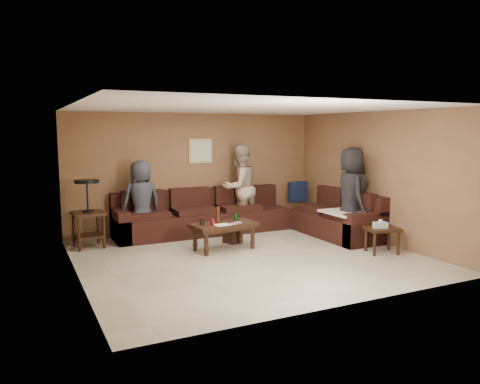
{
  "coord_description": "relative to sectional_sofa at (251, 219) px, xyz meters",
  "views": [
    {
      "loc": [
        -3.5,
        -6.9,
        2.13
      ],
      "look_at": [
        0.25,
        0.85,
        1.0
      ],
      "focal_mm": 35.0,
      "sensor_mm": 36.0,
      "label": 1
    }
  ],
  "objects": [
    {
      "name": "side_table_right",
      "position": [
        1.4,
        -2.31,
        0.07
      ],
      "size": [
        0.65,
        0.58,
        0.6
      ],
      "rotation": [
        0.0,
        0.0,
        -0.28
      ],
      "color": "black",
      "rests_on": "ground"
    },
    {
      "name": "sectional_sofa",
      "position": [
        0.0,
        0.0,
        0.0
      ],
      "size": [
        4.65,
        2.9,
        0.97
      ],
      "color": "black",
      "rests_on": "ground"
    },
    {
      "name": "person_left",
      "position": [
        -2.14,
        0.47,
        0.46
      ],
      "size": [
        0.83,
        0.6,
        1.58
      ],
      "primitive_type": "imported",
      "rotation": [
        0.0,
        0.0,
        3.28
      ],
      "color": "#2D323E",
      "rests_on": "ground"
    },
    {
      "name": "person_right",
      "position": [
        1.49,
        -1.33,
        0.59
      ],
      "size": [
        0.82,
        1.02,
        1.82
      ],
      "primitive_type": "imported",
      "rotation": [
        0.0,
        0.0,
        1.27
      ],
      "color": "black",
      "rests_on": "ground"
    },
    {
      "name": "room",
      "position": [
        -0.81,
        -1.52,
        1.34
      ],
      "size": [
        5.6,
        5.5,
        2.5
      ],
      "color": "#B7B19B",
      "rests_on": "ground"
    },
    {
      "name": "waste_bin",
      "position": [
        -0.63,
        -0.47,
        -0.16
      ],
      "size": [
        0.36,
        0.36,
        0.33
      ],
      "primitive_type": "cube",
      "rotation": [
        0.0,
        0.0,
        0.36
      ],
      "color": "black",
      "rests_on": "ground"
    },
    {
      "name": "coffee_table",
      "position": [
        -0.99,
        -0.88,
        0.09
      ],
      "size": [
        1.22,
        0.71,
        0.77
      ],
      "rotation": [
        0.0,
        0.0,
        0.11
      ],
      "color": "black",
      "rests_on": "ground"
    },
    {
      "name": "end_table_left",
      "position": [
        -3.16,
        0.35,
        0.33
      ],
      "size": [
        0.59,
        0.59,
        1.25
      ],
      "rotation": [
        0.0,
        0.0,
        0.08
      ],
      "color": "black",
      "rests_on": "ground"
    },
    {
      "name": "person_middle",
      "position": [
        0.01,
        0.54,
        0.6
      ],
      "size": [
        1.05,
        0.92,
        1.84
      ],
      "primitive_type": "imported",
      "rotation": [
        0.0,
        0.0,
        3.42
      ],
      "color": "tan",
      "rests_on": "ground"
    },
    {
      "name": "wall_art",
      "position": [
        -0.71,
        0.96,
        1.37
      ],
      "size": [
        0.52,
        0.04,
        0.52
      ],
      "color": "tan",
      "rests_on": "ground"
    }
  ]
}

